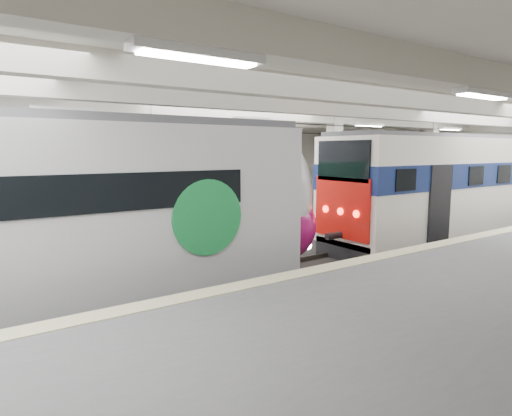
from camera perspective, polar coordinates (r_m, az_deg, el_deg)
station_hall at (r=12.04m, az=9.23°, el=4.60°), size 36.00×24.00×5.75m
modern_emu at (r=10.83m, az=-21.58°, el=-1.24°), size 14.60×3.01×4.67m
older_rer at (r=20.48m, az=24.85°, el=2.78°), size 13.76×3.04×4.53m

